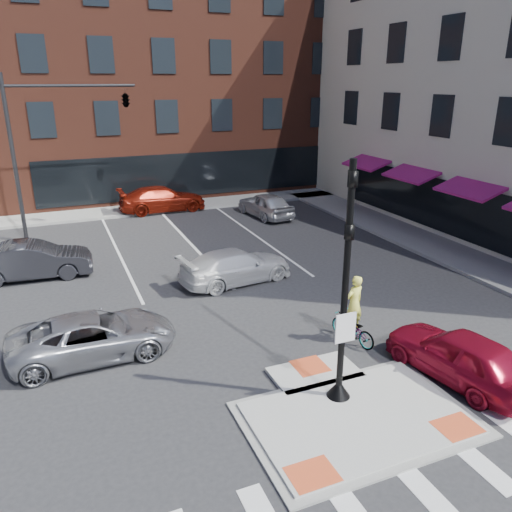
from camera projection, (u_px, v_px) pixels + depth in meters
name	position (u px, v px, depth m)	size (l,w,h in m)	color
ground	(346.00, 409.00, 12.34)	(120.00, 120.00, 0.00)	#28282B
refuge_island	(352.00, 413.00, 12.10)	(5.40, 4.65, 0.13)	gray
sidewalk_e	(423.00, 241.00, 24.94)	(3.00, 24.00, 0.15)	gray
sidewalk_n	(203.00, 203.00, 32.53)	(26.00, 3.00, 0.15)	gray
building_n	(161.00, 78.00, 38.63)	(24.40, 18.40, 15.50)	#59281B
building_far_left	(59.00, 105.00, 54.41)	(10.00, 12.00, 10.00)	slate
building_far_right	(171.00, 94.00, 60.54)	(12.00, 12.00, 12.00)	brown
signal_pole	(343.00, 316.00, 11.90)	(0.60, 0.60, 5.98)	black
mast_arm_signal	(96.00, 111.00, 24.64)	(6.10, 2.24, 8.00)	black
silver_suv	(94.00, 336.00, 14.48)	(2.18, 4.72, 1.31)	#A4A6AC
red_sedan	(460.00, 355.00, 13.38)	(1.67, 4.16, 1.42)	maroon
white_pickup	(236.00, 266.00, 19.87)	(1.87, 4.61, 1.34)	silver
bg_car_dark	(33.00, 260.00, 20.22)	(1.60, 4.60, 1.51)	#27272C
bg_car_silver	(266.00, 205.00, 29.31)	(1.73, 4.30, 1.46)	silver
bg_car_red	(162.00, 199.00, 30.55)	(2.13, 5.24, 1.52)	maroon
cyclist	(353.00, 320.00, 15.24)	(0.99, 1.83, 2.20)	#3F3F44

